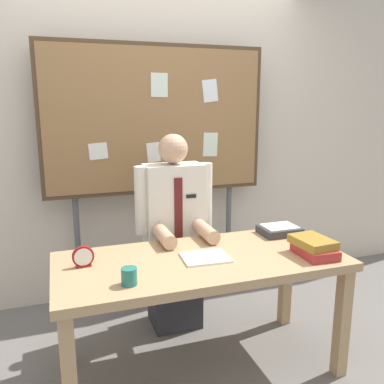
{
  "coord_description": "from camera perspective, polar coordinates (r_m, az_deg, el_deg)",
  "views": [
    {
      "loc": [
        -0.75,
        -2.04,
        1.59
      ],
      "look_at": [
        0.0,
        0.17,
        1.07
      ],
      "focal_mm": 37.76,
      "sensor_mm": 36.0,
      "label": 1
    }
  ],
  "objects": [
    {
      "name": "paper_tray",
      "position": [
        2.8,
        12.26,
        -5.27
      ],
      "size": [
        0.26,
        0.2,
        0.06
      ],
      "color": "#333338",
      "rests_on": "desk"
    },
    {
      "name": "person",
      "position": [
        2.87,
        -2.5,
        -6.8
      ],
      "size": [
        0.55,
        0.56,
        1.39
      ],
      "color": "#2D2D33",
      "rests_on": "ground_plane"
    },
    {
      "name": "book_stack",
      "position": [
        2.46,
        16.82,
        -7.44
      ],
      "size": [
        0.2,
        0.27,
        0.1
      ],
      "color": "#B22D2D",
      "rests_on": "desk"
    },
    {
      "name": "bulletin_board",
      "position": [
        3.15,
        -5.03,
        9.7
      ],
      "size": [
        1.74,
        0.09,
        2.03
      ],
      "color": "#4C3823",
      "rests_on": "ground_plane"
    },
    {
      "name": "desk_clock",
      "position": [
        2.28,
        -15.12,
        -8.91
      ],
      "size": [
        0.12,
        0.04,
        0.12
      ],
      "color": "maroon",
      "rests_on": "desk"
    },
    {
      "name": "ground_plane",
      "position": [
        2.7,
        1.27,
        -23.66
      ],
      "size": [
        12.0,
        12.0,
        0.0
      ],
      "primitive_type": "plane",
      "color": "slate"
    },
    {
      "name": "open_notebook",
      "position": [
        2.33,
        1.9,
        -9.22
      ],
      "size": [
        0.28,
        0.23,
        0.01
      ],
      "primitive_type": "cube",
      "rotation": [
        0.0,
        0.0,
        -0.06
      ],
      "color": "white",
      "rests_on": "desk"
    },
    {
      "name": "back_wall",
      "position": [
        3.36,
        -5.85,
        8.3
      ],
      "size": [
        6.4,
        0.08,
        2.7
      ],
      "primitive_type": "cube",
      "color": "beige",
      "rests_on": "ground_plane"
    },
    {
      "name": "desk",
      "position": [
        2.38,
        1.34,
        -11.24
      ],
      "size": [
        1.65,
        0.74,
        0.72
      ],
      "color": "tan",
      "rests_on": "ground_plane"
    },
    {
      "name": "coffee_mug",
      "position": [
        2.03,
        -8.87,
        -11.69
      ],
      "size": [
        0.08,
        0.08,
        0.09
      ],
      "primitive_type": "cylinder",
      "color": "#267266",
      "rests_on": "desk"
    }
  ]
}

